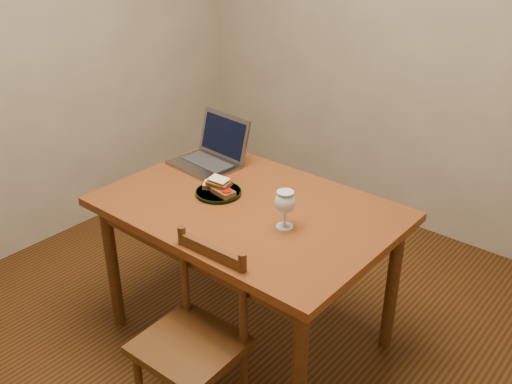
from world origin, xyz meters
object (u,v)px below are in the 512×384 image
Objects in this scene: plate at (218,193)px; chair at (193,333)px; laptop at (213,151)px; milk_glass at (285,209)px; table at (248,221)px.

chair is at bearing -56.93° from plate.
laptop reaches higher than chair.
plate is 0.43m from milk_glass.
milk_glass reaches higher than table.
chair is (0.17, -0.53, -0.21)m from table.
milk_glass is (0.24, -0.05, 0.17)m from table.
table is 0.20m from plate.
laptop is (-0.27, 0.25, 0.05)m from plate.
chair is 2.43× the size of milk_glass.
chair is 0.69m from plate.
laptop is (-0.61, 0.77, 0.36)m from chair.
table is 3.64× the size of laptop.
plate is (-0.34, 0.52, 0.30)m from chair.
chair is at bearing -72.68° from table.
laptop reaches higher than plate.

